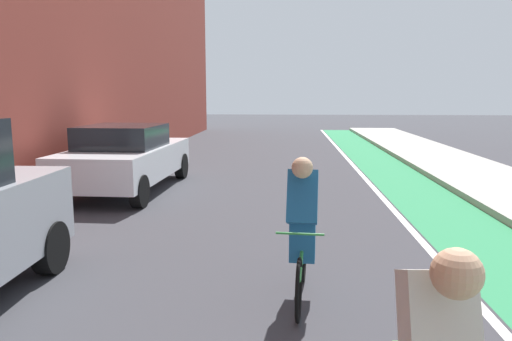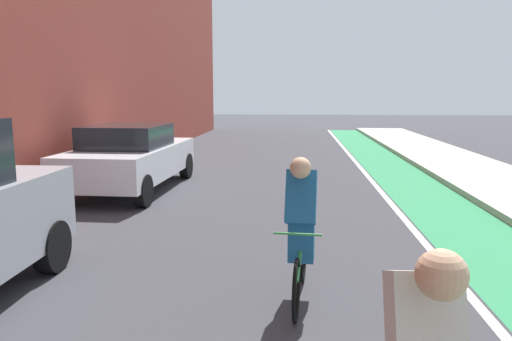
# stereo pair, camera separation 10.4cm
# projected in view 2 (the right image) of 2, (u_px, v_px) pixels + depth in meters

# --- Properties ---
(ground_plane) EXTENTS (86.84, 86.84, 0.00)m
(ground_plane) POSITION_uv_depth(u_px,v_px,m) (261.00, 220.00, 8.67)
(ground_plane) COLOR #38383D
(bike_lane_paint) EXTENTS (1.60, 39.47, 0.00)m
(bike_lane_paint) POSITION_uv_depth(u_px,v_px,m) (430.00, 200.00, 10.35)
(bike_lane_paint) COLOR #2D8451
(bike_lane_paint) RESTS_ON ground
(lane_divider_stripe) EXTENTS (0.12, 39.47, 0.00)m
(lane_divider_stripe) POSITION_uv_depth(u_px,v_px,m) (387.00, 199.00, 10.43)
(lane_divider_stripe) COLOR white
(lane_divider_stripe) RESTS_ON ground
(parked_sedan_white) EXTENTS (2.03, 4.55, 1.53)m
(parked_sedan_white) POSITION_uv_depth(u_px,v_px,m) (131.00, 157.00, 11.25)
(parked_sedan_white) COLOR silver
(parked_sedan_white) RESTS_ON ground
(cyclist_trailing) EXTENTS (0.48, 1.69, 1.60)m
(cyclist_trailing) POSITION_uv_depth(u_px,v_px,m) (301.00, 228.00, 5.23)
(cyclist_trailing) COLOR black
(cyclist_trailing) RESTS_ON ground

